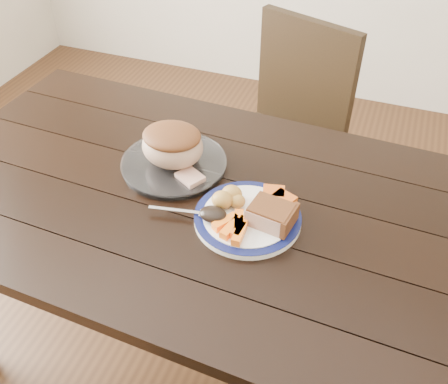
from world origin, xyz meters
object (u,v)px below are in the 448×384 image
(pork_slice, at_px, (271,215))
(fork, at_px, (188,212))
(dinner_plate, at_px, (248,218))
(carving_knife, at_px, (190,166))
(serving_platter, at_px, (174,165))
(dining_table, at_px, (200,219))
(chair_far, at_px, (285,127))
(roast_joint, at_px, (173,146))

(pork_slice, xyz_separation_m, fork, (-0.21, -0.04, -0.02))
(dinner_plate, height_order, carving_knife, dinner_plate)
(serving_platter, height_order, pork_slice, pork_slice)
(dinner_plate, distance_m, serving_platter, 0.30)
(dining_table, xyz_separation_m, fork, (0.01, -0.09, 0.11))
(dinner_plate, relative_size, pork_slice, 2.60)
(dinner_plate, bearing_deg, serving_platter, 153.33)
(chair_far, height_order, serving_platter, chair_far)
(dinner_plate, bearing_deg, dining_table, 162.74)
(dinner_plate, xyz_separation_m, serving_platter, (-0.27, 0.13, 0.00))
(dinner_plate, relative_size, roast_joint, 1.55)
(serving_platter, xyz_separation_m, pork_slice, (0.33, -0.14, 0.04))
(dining_table, height_order, chair_far, chair_far)
(dining_table, height_order, carving_knife, carving_knife)
(fork, bearing_deg, dining_table, 84.80)
(chair_far, xyz_separation_m, serving_platter, (-0.17, -0.65, 0.23))
(roast_joint, height_order, carving_knife, roast_joint)
(chair_far, height_order, pork_slice, chair_far)
(serving_platter, bearing_deg, roast_joint, 0.00)
(roast_joint, xyz_separation_m, carving_knife, (0.04, 0.01, -0.07))
(chair_far, xyz_separation_m, roast_joint, (-0.17, -0.65, 0.30))
(dining_table, relative_size, carving_knife, 6.12)
(fork, distance_m, roast_joint, 0.22)
(dinner_plate, distance_m, carving_knife, 0.27)
(chair_far, relative_size, fork, 5.23)
(serving_platter, bearing_deg, dinner_plate, -26.67)
(serving_platter, distance_m, pork_slice, 0.36)
(chair_far, bearing_deg, pork_slice, 121.09)
(chair_far, xyz_separation_m, pork_slice, (0.15, -0.79, 0.27))
(chair_far, height_order, fork, chair_far)
(roast_joint, relative_size, carving_knife, 0.66)
(serving_platter, bearing_deg, chair_far, 74.98)
(dining_table, height_order, roast_joint, roast_joint)
(chair_far, height_order, carving_knife, chair_far)
(chair_far, bearing_deg, fork, 106.42)
(dining_table, distance_m, serving_platter, 0.17)
(chair_far, relative_size, roast_joint, 5.31)
(dinner_plate, bearing_deg, carving_knife, 146.66)
(chair_far, distance_m, dinner_plate, 0.82)
(serving_platter, xyz_separation_m, carving_knife, (0.04, 0.01, -0.00))
(serving_platter, distance_m, fork, 0.22)
(carving_knife, bearing_deg, serving_platter, -126.89)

